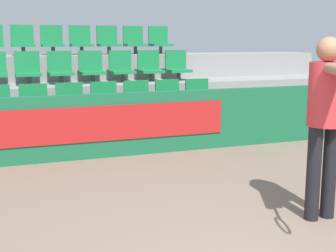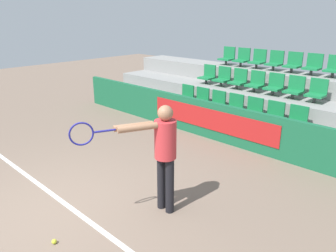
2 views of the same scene
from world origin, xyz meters
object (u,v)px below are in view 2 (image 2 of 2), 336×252
at_px(stadium_chair_1, 201,99).
at_px(stadium_chair_14, 227,57).
at_px(stadium_chair_12, 295,88).
at_px(stadium_chair_19, 313,65).
at_px(stadium_chair_6, 296,120).
at_px(tennis_ball, 54,242).
at_px(stadium_chair_4, 253,110).
at_px(stadium_chair_17, 275,61).
at_px(stadium_chair_2, 217,102).
at_px(stadium_chair_11, 274,85).
at_px(stadium_chair_5, 274,115).
at_px(stadium_chair_10, 256,82).
at_px(stadium_chair_18, 293,63).
at_px(stadium_chair_20, 334,67).
at_px(tennis_player, 161,148).
at_px(stadium_chair_16, 258,60).
at_px(stadium_chair_7, 208,75).
at_px(stadium_chair_0, 186,96).
at_px(stadium_chair_3, 234,106).
at_px(stadium_chair_8, 223,77).
at_px(stadium_chair_15, 242,58).
at_px(stadium_chair_13, 317,92).
at_px(stadium_chair_9, 238,80).

bearing_deg(stadium_chair_1, stadium_chair_14, 105.05).
xyz_separation_m(stadium_chair_12, stadium_chair_19, (0.00, 0.99, 0.46)).
height_order(stadium_chair_6, tennis_ball, stadium_chair_6).
bearing_deg(stadium_chair_4, stadium_chair_1, 180.00).
bearing_deg(stadium_chair_17, tennis_ball, -84.56).
xyz_separation_m(stadium_chair_2, stadium_chair_11, (1.06, 0.99, 0.46)).
bearing_deg(stadium_chair_5, stadium_chair_10, 137.08).
bearing_deg(stadium_chair_1, stadium_chair_4, 0.00).
xyz_separation_m(stadium_chair_18, stadium_chair_19, (0.53, 0.00, 0.00)).
xyz_separation_m(stadium_chair_2, stadium_chair_20, (2.12, 1.97, 0.91)).
xyz_separation_m(stadium_chair_1, stadium_chair_19, (2.12, 1.97, 0.91)).
bearing_deg(stadium_chair_18, tennis_player, -83.68).
bearing_deg(stadium_chair_5, stadium_chair_6, 0.00).
height_order(stadium_chair_14, stadium_chair_18, same).
height_order(stadium_chair_11, stadium_chair_20, stadium_chair_20).
xyz_separation_m(stadium_chair_11, stadium_chair_19, (0.53, 0.99, 0.46)).
bearing_deg(stadium_chair_1, stadium_chair_18, 51.11).
relative_size(stadium_chair_5, stadium_chair_16, 1.00).
xyz_separation_m(stadium_chair_4, stadium_chair_7, (-2.12, 0.99, 0.46)).
relative_size(stadium_chair_10, stadium_chair_16, 1.00).
bearing_deg(stadium_chair_1, stadium_chair_2, 0.00).
xyz_separation_m(stadium_chair_0, stadium_chair_3, (1.59, 0.00, 0.00)).
distance_m(stadium_chair_3, stadium_chair_7, 1.92).
height_order(stadium_chair_1, tennis_player, tennis_player).
bearing_deg(stadium_chair_1, stadium_chair_8, 90.00).
bearing_deg(stadium_chair_16, stadium_chair_7, -137.08).
bearing_deg(stadium_chair_15, stadium_chair_6, -36.64).
xyz_separation_m(stadium_chair_17, tennis_ball, (0.69, -7.24, -1.58)).
xyz_separation_m(stadium_chair_1, stadium_chair_8, (0.00, 0.99, 0.46)).
height_order(stadium_chair_0, stadium_chair_17, stadium_chair_17).
xyz_separation_m(stadium_chair_6, stadium_chair_16, (-2.12, 1.97, 0.91)).
distance_m(stadium_chair_11, stadium_chair_17, 1.21).
xyz_separation_m(stadium_chair_1, tennis_ball, (1.75, -5.27, -0.67)).
distance_m(stadium_chair_5, tennis_player, 3.74).
distance_m(stadium_chair_10, tennis_player, 4.86).
bearing_deg(stadium_chair_18, stadium_chair_19, 0.00).
bearing_deg(stadium_chair_18, stadium_chair_15, 180.00).
xyz_separation_m(stadium_chair_13, stadium_chair_14, (-3.18, 0.99, 0.46)).
xyz_separation_m(stadium_chair_1, stadium_chair_16, (0.53, 1.97, 0.91)).
bearing_deg(stadium_chair_12, stadium_chair_11, 180.00).
relative_size(stadium_chair_5, stadium_chair_17, 1.00).
distance_m(stadium_chair_7, stadium_chair_11, 2.12).
bearing_deg(stadium_chair_15, stadium_chair_12, -24.93).
distance_m(stadium_chair_0, stadium_chair_3, 1.59).
relative_size(stadium_chair_10, tennis_player, 0.33).
distance_m(stadium_chair_5, stadium_chair_15, 3.03).
bearing_deg(stadium_chair_17, stadium_chair_7, -148.21).
relative_size(stadium_chair_9, stadium_chair_10, 1.00).
xyz_separation_m(stadium_chair_7, stadium_chair_11, (2.12, 0.00, 0.00)).
distance_m(stadium_chair_12, tennis_player, 4.72).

